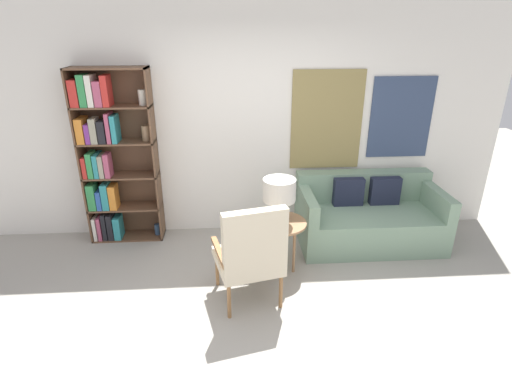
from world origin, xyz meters
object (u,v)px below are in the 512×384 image
armchair (251,252)px  side_table (280,227)px  table_lamp (279,194)px  bookshelf (109,157)px  couch (368,217)px

armchair → side_table: (0.34, 0.58, -0.07)m
armchair → table_lamp: size_ratio=2.15×
bookshelf → armchair: size_ratio=1.98×
bookshelf → armchair: bookshelf is taller
side_table → bookshelf: bearing=156.5°
side_table → table_lamp: 0.38m
couch → table_lamp: bearing=-154.3°
bookshelf → couch: 3.13m
side_table → table_lamp: bearing=-150.8°
bookshelf → table_lamp: (1.88, -0.83, -0.16)m
armchair → table_lamp: (0.32, 0.57, 0.31)m
bookshelf → couch: bearing=-5.2°
bookshelf → armchair: (1.56, -1.41, -0.47)m
couch → side_table: couch is taller
bookshelf → couch: bookshelf is taller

